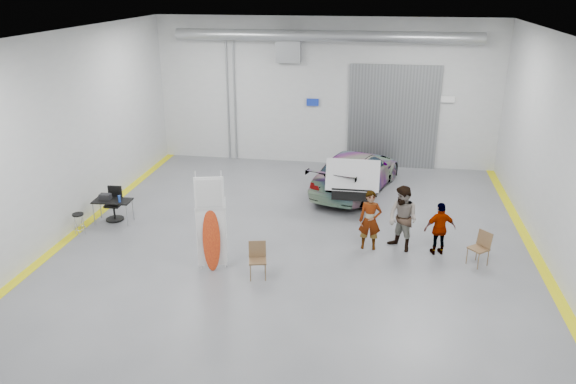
% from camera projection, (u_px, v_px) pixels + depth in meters
% --- Properties ---
extents(ground, '(16.00, 16.00, 0.00)m').
position_uv_depth(ground, '(296.00, 244.00, 16.63)').
color(ground, '#5C5D63').
rests_on(ground, ground).
extents(room_shell, '(14.02, 16.18, 6.01)m').
position_uv_depth(room_shell, '(315.00, 93.00, 17.19)').
color(room_shell, '#B5B7BA').
rests_on(room_shell, ground).
extents(sedan_car, '(3.52, 5.51, 1.48)m').
position_uv_depth(sedan_car, '(356.00, 172.00, 20.56)').
color(sedan_car, silver).
rests_on(sedan_car, ground).
extents(person_a, '(0.65, 0.43, 1.77)m').
position_uv_depth(person_a, '(370.00, 220.00, 16.06)').
color(person_a, '#8E5C4D').
rests_on(person_a, ground).
extents(person_b, '(1.19, 1.17, 1.93)m').
position_uv_depth(person_b, '(403.00, 219.00, 15.97)').
color(person_b, slate).
rests_on(person_b, ground).
extents(person_c, '(0.97, 0.60, 1.56)m').
position_uv_depth(person_c, '(440.00, 229.00, 15.78)').
color(person_c, olive).
rests_on(person_c, ground).
extents(surfboard_display, '(0.78, 0.35, 2.80)m').
position_uv_depth(surfboard_display, '(209.00, 231.00, 14.79)').
color(surfboard_display, white).
rests_on(surfboard_display, ground).
extents(folding_chair_near, '(0.54, 0.57, 0.95)m').
position_uv_depth(folding_chair_near, '(258.00, 267.00, 14.68)').
color(folding_chair_near, brown).
rests_on(folding_chair_near, ground).
extents(folding_chair_far, '(0.63, 0.72, 0.95)m').
position_uv_depth(folding_chair_far, '(478.00, 255.00, 15.33)').
color(folding_chair_far, brown).
rests_on(folding_chair_far, ground).
extents(shop_stool, '(0.36, 0.36, 0.70)m').
position_uv_depth(shop_stool, '(79.00, 224.00, 17.11)').
color(shop_stool, black).
rests_on(shop_stool, ground).
extents(work_table, '(1.23, 0.65, 0.98)m').
position_uv_depth(work_table, '(111.00, 200.00, 17.87)').
color(work_table, gray).
rests_on(work_table, ground).
extents(office_chair, '(0.58, 0.58, 1.09)m').
position_uv_depth(office_chair, '(115.00, 206.00, 18.17)').
color(office_chair, black).
rests_on(office_chair, ground).
extents(trunk_lid, '(1.73, 1.05, 0.04)m').
position_uv_depth(trunk_lid, '(353.00, 172.00, 18.15)').
color(trunk_lid, silver).
rests_on(trunk_lid, sedan_car).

